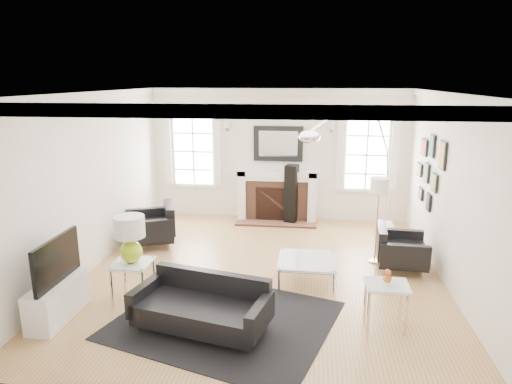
# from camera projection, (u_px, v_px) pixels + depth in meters

# --- Properties ---
(floor) EXTENTS (6.00, 6.00, 0.00)m
(floor) POSITION_uv_depth(u_px,v_px,m) (263.00, 273.00, 7.22)
(floor) COLOR #A36F44
(floor) RESTS_ON ground
(back_wall) EXTENTS (5.50, 0.04, 2.80)m
(back_wall) POSITION_uv_depth(u_px,v_px,m) (278.00, 155.00, 9.77)
(back_wall) COLOR silver
(back_wall) RESTS_ON floor
(front_wall) EXTENTS (5.50, 0.04, 2.80)m
(front_wall) POSITION_uv_depth(u_px,v_px,m) (225.00, 266.00, 3.99)
(front_wall) COLOR silver
(front_wall) RESTS_ON floor
(left_wall) EXTENTS (0.04, 6.00, 2.80)m
(left_wall) POSITION_uv_depth(u_px,v_px,m) (90.00, 182.00, 7.21)
(left_wall) COLOR silver
(left_wall) RESTS_ON floor
(right_wall) EXTENTS (0.04, 6.00, 2.80)m
(right_wall) POSITION_uv_depth(u_px,v_px,m) (453.00, 193.00, 6.55)
(right_wall) COLOR silver
(right_wall) RESTS_ON floor
(ceiling) EXTENTS (5.50, 6.00, 0.02)m
(ceiling) POSITION_uv_depth(u_px,v_px,m) (263.00, 93.00, 6.54)
(ceiling) COLOR white
(ceiling) RESTS_ON back_wall
(crown_molding) EXTENTS (5.50, 6.00, 0.12)m
(crown_molding) POSITION_uv_depth(u_px,v_px,m) (263.00, 97.00, 6.56)
(crown_molding) COLOR white
(crown_molding) RESTS_ON back_wall
(fireplace) EXTENTS (1.70, 0.69, 1.11)m
(fireplace) POSITION_uv_depth(u_px,v_px,m) (277.00, 196.00, 9.78)
(fireplace) COLOR white
(fireplace) RESTS_ON floor
(mantel_mirror) EXTENTS (1.05, 0.07, 0.75)m
(mantel_mirror) POSITION_uv_depth(u_px,v_px,m) (278.00, 144.00, 9.67)
(mantel_mirror) COLOR black
(mantel_mirror) RESTS_ON back_wall
(window_left) EXTENTS (1.24, 0.15, 1.62)m
(window_left) POSITION_uv_depth(u_px,v_px,m) (193.00, 151.00, 9.93)
(window_left) COLOR white
(window_left) RESTS_ON back_wall
(window_right) EXTENTS (1.24, 0.15, 1.62)m
(window_right) POSITION_uv_depth(u_px,v_px,m) (367.00, 155.00, 9.48)
(window_right) COLOR white
(window_right) RESTS_ON back_wall
(gallery_wall) EXTENTS (0.04, 1.73, 1.29)m
(gallery_wall) POSITION_uv_depth(u_px,v_px,m) (430.00, 167.00, 7.77)
(gallery_wall) COLOR black
(gallery_wall) RESTS_ON right_wall
(tv_unit) EXTENTS (0.35, 1.00, 1.09)m
(tv_unit) POSITION_uv_depth(u_px,v_px,m) (57.00, 294.00, 5.80)
(tv_unit) COLOR white
(tv_unit) RESTS_ON floor
(area_rug) EXTENTS (3.11, 2.82, 0.01)m
(area_rug) POSITION_uv_depth(u_px,v_px,m) (225.00, 320.00, 5.82)
(area_rug) COLOR black
(area_rug) RESTS_ON floor
(sofa) EXTENTS (1.77, 1.11, 0.54)m
(sofa) POSITION_uv_depth(u_px,v_px,m) (203.00, 307.00, 5.56)
(sofa) COLOR black
(sofa) RESTS_ON floor
(armchair_left) EXTENTS (1.11, 1.17, 0.63)m
(armchair_left) POSITION_uv_depth(u_px,v_px,m) (153.00, 227.00, 8.37)
(armchair_left) COLOR black
(armchair_left) RESTS_ON floor
(armchair_right) EXTENTS (0.83, 0.91, 0.58)m
(armchair_right) POSITION_uv_depth(u_px,v_px,m) (398.00, 250.00, 7.32)
(armchair_right) COLOR black
(armchair_right) RESTS_ON floor
(coffee_table) EXTENTS (0.85, 0.85, 0.38)m
(coffee_table) POSITION_uv_depth(u_px,v_px,m) (307.00, 261.00, 6.79)
(coffee_table) COLOR silver
(coffee_table) RESTS_ON floor
(side_table_left) EXTENTS (0.51, 0.51, 0.57)m
(side_table_left) POSITION_uv_depth(u_px,v_px,m) (132.00, 270.00, 6.23)
(side_table_left) COLOR silver
(side_table_left) RESTS_ON floor
(nesting_table) EXTENTS (0.52, 0.44, 0.57)m
(nesting_table) POSITION_uv_depth(u_px,v_px,m) (386.00, 293.00, 5.57)
(nesting_table) COLOR silver
(nesting_table) RESTS_ON floor
(gourd_lamp) EXTENTS (0.41, 0.41, 0.66)m
(gourd_lamp) POSITION_uv_depth(u_px,v_px,m) (130.00, 236.00, 6.12)
(gourd_lamp) COLOR #ACD21A
(gourd_lamp) RESTS_ON side_table_left
(orange_vase) EXTENTS (0.11, 0.11, 0.17)m
(orange_vase) POSITION_uv_depth(u_px,v_px,m) (387.00, 277.00, 5.51)
(orange_vase) COLOR #CF561A
(orange_vase) RESTS_ON nesting_table
(arc_floor_lamp) EXTENTS (1.85, 1.72, 2.62)m
(arc_floor_lamp) POSITION_uv_depth(u_px,v_px,m) (352.00, 169.00, 8.15)
(arc_floor_lamp) COLOR silver
(arc_floor_lamp) RESTS_ON floor
(stick_floor_lamp) EXTENTS (0.29, 0.29, 1.45)m
(stick_floor_lamp) POSITION_uv_depth(u_px,v_px,m) (379.00, 190.00, 7.36)
(stick_floor_lamp) COLOR #B0803D
(stick_floor_lamp) RESTS_ON floor
(speaker_tower) EXTENTS (0.31, 0.31, 1.25)m
(speaker_tower) POSITION_uv_depth(u_px,v_px,m) (291.00, 194.00, 9.58)
(speaker_tower) COLOR black
(speaker_tower) RESTS_ON floor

